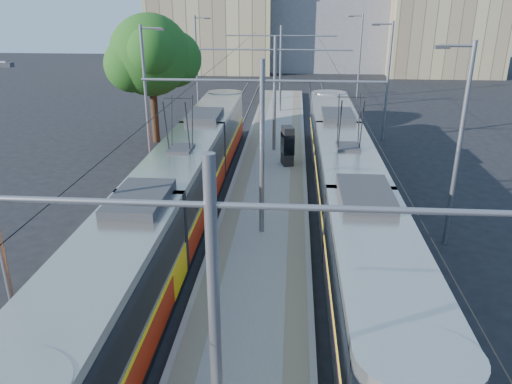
{
  "coord_description": "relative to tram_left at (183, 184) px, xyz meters",
  "views": [
    {
      "loc": [
        1.2,
        -10.77,
        9.37
      ],
      "look_at": [
        -0.32,
        9.12,
        1.6
      ],
      "focal_mm": 35.0,
      "sensor_mm": 36.0,
      "label": 1
    }
  ],
  "objects": [
    {
      "name": "building_centre",
      "position": [
        9.6,
        54.43,
        6.11
      ],
      "size": [
        18.36,
        14.28,
        15.62
      ],
      "color": "gray",
      "rests_on": "ground"
    },
    {
      "name": "street_lamps",
      "position": [
        3.6,
        11.43,
        2.47
      ],
      "size": [
        15.18,
        38.22,
        8.0
      ],
      "color": "slate",
      "rests_on": "ground"
    },
    {
      "name": "building_left",
      "position": [
        -6.4,
        50.43,
        4.32
      ],
      "size": [
        16.32,
        12.24,
        12.03
      ],
      "color": "tan",
      "rests_on": "ground"
    },
    {
      "name": "tree",
      "position": [
        -4.36,
        13.04,
        4.07
      ],
      "size": [
        5.88,
        5.43,
        8.54
      ],
      "color": "#382314",
      "rests_on": "ground"
    },
    {
      "name": "tram_right",
      "position": [
        7.2,
        0.81,
        0.15
      ],
      "size": [
        2.43,
        29.24,
        5.5
      ],
      "color": "black",
      "rests_on": "ground"
    },
    {
      "name": "tram_left",
      "position": [
        0.0,
        0.0,
        0.0
      ],
      "size": [
        2.43,
        30.09,
        5.5
      ],
      "color": "black",
      "rests_on": "ground"
    },
    {
      "name": "platform",
      "position": [
        3.6,
        7.43,
        -1.56
      ],
      "size": [
        4.0,
        50.0,
        0.3
      ],
      "primitive_type": "cube",
      "color": "gray",
      "rests_on": "ground"
    },
    {
      "name": "tactile_strip_left",
      "position": [
        2.15,
        7.43,
        -1.4
      ],
      "size": [
        0.7,
        50.0,
        0.01
      ],
      "primitive_type": "cube",
      "color": "gray",
      "rests_on": "platform"
    },
    {
      "name": "catenary",
      "position": [
        3.6,
        4.59,
        2.82
      ],
      "size": [
        9.2,
        70.0,
        7.0
      ],
      "color": "slate",
      "rests_on": "platform"
    },
    {
      "name": "building_right",
      "position": [
        23.6,
        48.43,
        4.45
      ],
      "size": [
        14.28,
        10.2,
        12.3
      ],
      "color": "tan",
      "rests_on": "ground"
    },
    {
      "name": "tactile_strip_right",
      "position": [
        5.05,
        7.43,
        -1.4
      ],
      "size": [
        0.7,
        50.0,
        0.01
      ],
      "primitive_type": "cube",
      "color": "gray",
      "rests_on": "platform"
    },
    {
      "name": "rails",
      "position": [
        3.6,
        7.43,
        -1.69
      ],
      "size": [
        8.71,
        70.0,
        0.03
      ],
      "color": "gray",
      "rests_on": "ground"
    },
    {
      "name": "shelter",
      "position": [
        4.5,
        7.48,
        -0.23
      ],
      "size": [
        0.84,
        1.13,
        2.24
      ],
      "rotation": [
        0.0,
        0.0,
        0.23
      ],
      "color": "black",
      "rests_on": "platform"
    },
    {
      "name": "ground",
      "position": [
        3.6,
        -9.57,
        -1.71
      ],
      "size": [
        160.0,
        160.0,
        0.0
      ],
      "primitive_type": "plane",
      "color": "black",
      "rests_on": "ground"
    }
  ]
}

